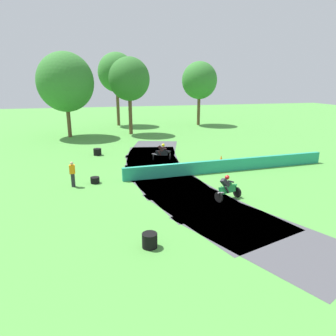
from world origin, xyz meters
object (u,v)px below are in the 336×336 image
Objects in this scene: motorcycle_lead_black at (163,152)px; traffic_cone at (221,158)px; tire_stack_near at (97,152)px; tire_stack_mid_a at (95,180)px; tire_stack_mid_b at (150,240)px; motorcycle_chase_green at (228,188)px; track_marshal at (73,174)px.

motorcycle_lead_black is 3.89× the size of traffic_cone.
tire_stack_near is 7.94m from tire_stack_mid_a.
tire_stack_near reaches higher than tire_stack_mid_a.
tire_stack_near is at bearing 95.30° from tire_stack_mid_b.
traffic_cone is (9.95, -4.54, -0.08)m from tire_stack_near.
motorcycle_lead_black is 2.76× the size of tire_stack_mid_b.
traffic_cone is at bearing 18.11° from tire_stack_mid_a.
motorcycle_lead_black is at bearing 40.54° from tire_stack_mid_a.
motorcycle_lead_black is at bearing 99.37° from motorcycle_chase_green.
motorcycle_chase_green is 2.70× the size of tire_stack_mid_b.
tire_stack_mid_b is (1.95, -8.78, 0.10)m from tire_stack_mid_a.
tire_stack_mid_b is (-5.29, -4.13, -0.34)m from motorcycle_chase_green.
tire_stack_mid_b is (1.55, -16.71, 0.00)m from tire_stack_near.
tire_stack_mid_a is 9.00m from tire_stack_mid_b.
motorcycle_chase_green is at bearing -111.16° from traffic_cone.
tire_stack_near is at bearing 118.53° from motorcycle_chase_green.
motorcycle_chase_green is at bearing -26.46° from track_marshal.
tire_stack_mid_b is at bearing -105.27° from motorcycle_lead_black.
motorcycle_lead_black is 2.93× the size of tire_stack_mid_a.
track_marshal is at bearing -162.13° from traffic_cone.
track_marshal reaches higher than motorcycle_lead_black.
motorcycle_lead_black is 6.12m from tire_stack_near.
tire_stack_mid_b is at bearing -77.50° from tire_stack_mid_a.
tire_stack_mid_a is at bearing 147.25° from motorcycle_chase_green.
motorcycle_lead_black is at bearing -30.27° from tire_stack_near.
track_marshal is (-1.74, -8.31, 0.52)m from tire_stack_near.
tire_stack_near is at bearing 155.48° from traffic_cone.
tire_stack_near is 16.78m from tire_stack_mid_b.
motorcycle_chase_green is 3.80× the size of traffic_cone.
tire_stack_near is at bearing 87.13° from tire_stack_mid_a.
motorcycle_lead_black reaches higher than tire_stack_mid_a.
traffic_cone is at bearing 55.37° from tire_stack_mid_b.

